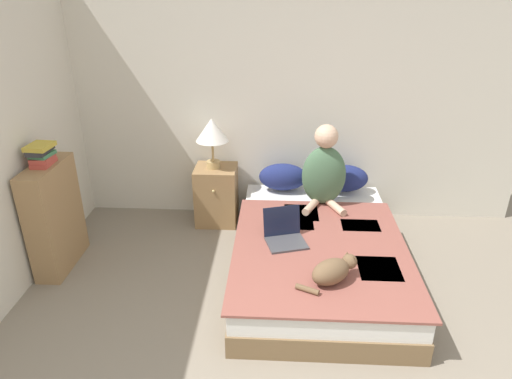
% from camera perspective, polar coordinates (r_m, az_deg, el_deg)
% --- Properties ---
extents(wall_back, '(5.05, 0.05, 2.55)m').
position_cam_1_polar(wall_back, '(4.66, 2.39, 11.35)').
color(wall_back, beige).
rests_on(wall_back, ground_plane).
extents(bed, '(1.42, 2.14, 0.37)m').
position_cam_1_polar(bed, '(4.04, 7.70, -7.99)').
color(bed, brown).
rests_on(bed, ground_plane).
extents(pillow_near, '(0.49, 0.26, 0.28)m').
position_cam_1_polar(pillow_near, '(4.69, 3.39, 1.58)').
color(pillow_near, navy).
rests_on(pillow_near, bed).
extents(pillow_far, '(0.49, 0.26, 0.28)m').
position_cam_1_polar(pillow_far, '(4.73, 10.91, 1.39)').
color(pillow_far, navy).
rests_on(pillow_far, bed).
extents(person_sitting, '(0.42, 0.41, 0.79)m').
position_cam_1_polar(person_sitting, '(4.35, 8.52, 2.31)').
color(person_sitting, '#476B4C').
rests_on(person_sitting, bed).
extents(cat_tabby, '(0.45, 0.34, 0.19)m').
position_cam_1_polar(cat_tabby, '(3.35, 9.58, -9.97)').
color(cat_tabby, brown).
rests_on(cat_tabby, bed).
extents(laptop_open, '(0.39, 0.38, 0.26)m').
position_cam_1_polar(laptop_open, '(3.81, 3.61, -5.71)').
color(laptop_open, '#424247').
rests_on(laptop_open, bed).
extents(nightstand, '(0.42, 0.41, 0.62)m').
position_cam_1_polar(nightstand, '(4.78, -4.95, -0.69)').
color(nightstand, '#937047').
rests_on(nightstand, ground_plane).
extents(table_lamp, '(0.32, 0.32, 0.52)m').
position_cam_1_polar(table_lamp, '(4.53, -5.53, 7.21)').
color(table_lamp, tan).
rests_on(table_lamp, nightstand).
extents(bookshelf, '(0.22, 0.64, 0.97)m').
position_cam_1_polar(bookshelf, '(4.34, -23.87, -3.13)').
color(bookshelf, '#99754C').
rests_on(bookshelf, ground_plane).
extents(book_stack_top, '(0.19, 0.25, 0.18)m').
position_cam_1_polar(book_stack_top, '(4.12, -25.24, 4.03)').
color(book_stack_top, '#B24238').
rests_on(book_stack_top, bookshelf).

